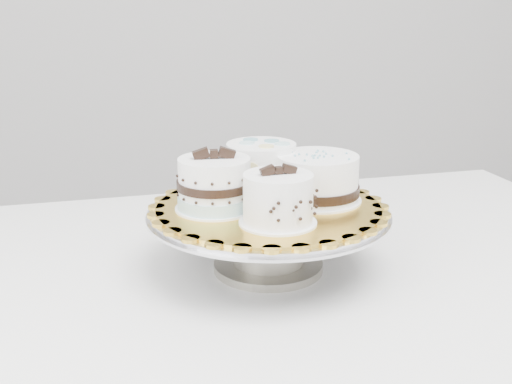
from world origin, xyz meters
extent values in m
cube|color=white|center=(0.10, 0.17, 0.73)|extent=(1.34, 0.92, 0.04)
cube|color=white|center=(0.70, 0.58, 0.35)|extent=(0.05, 0.05, 0.71)
cylinder|color=gray|center=(0.10, 0.18, 0.76)|extent=(0.17, 0.17, 0.01)
cylinder|color=gray|center=(0.10, 0.18, 0.79)|extent=(0.11, 0.11, 0.09)
cylinder|color=silver|center=(0.10, 0.18, 0.84)|extent=(0.35, 0.35, 0.01)
cylinder|color=silver|center=(0.10, 0.18, 0.84)|extent=(0.36, 0.36, 0.00)
cylinder|color=gold|center=(0.10, 0.18, 0.85)|extent=(0.39, 0.39, 0.00)
cylinder|color=white|center=(0.10, 0.10, 0.85)|extent=(0.11, 0.11, 0.00)
cylinder|color=white|center=(0.10, 0.10, 0.89)|extent=(0.10, 0.10, 0.07)
cylinder|color=white|center=(0.02, 0.18, 0.85)|extent=(0.12, 0.12, 0.00)
cylinder|color=white|center=(0.02, 0.18, 0.89)|extent=(0.11, 0.11, 0.07)
cylinder|color=#A9D3D6|center=(0.02, 0.18, 0.86)|extent=(0.11, 0.11, 0.02)
cylinder|color=black|center=(0.02, 0.18, 0.89)|extent=(0.11, 0.11, 0.01)
cylinder|color=white|center=(0.11, 0.25, 0.85)|extent=(0.12, 0.12, 0.00)
cylinder|color=white|center=(0.11, 0.25, 0.89)|extent=(0.11, 0.11, 0.08)
cylinder|color=white|center=(0.18, 0.19, 0.85)|extent=(0.13, 0.13, 0.00)
cylinder|color=white|center=(0.18, 0.19, 0.89)|extent=(0.16, 0.16, 0.07)
cylinder|color=black|center=(0.18, 0.19, 0.87)|extent=(0.13, 0.13, 0.01)
camera|label=1|loc=(-0.12, -0.69, 1.15)|focal=45.00mm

